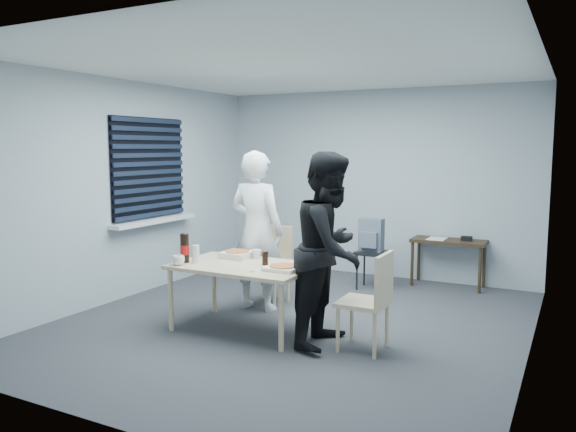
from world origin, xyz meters
The scene contains 19 objects.
room centered at (-2.20, 0.40, 1.44)m, with size 5.00×5.00×5.00m.
dining_table centered at (-0.33, -0.42, 0.60)m, with size 1.36×0.86×0.66m.
chair_far centered at (-0.58, 0.60, 0.51)m, with size 0.42×0.42×0.89m.
chair_right centered at (0.99, -0.41, 0.51)m, with size 0.42×0.42×0.89m.
person_white centered at (-0.59, 0.26, 0.89)m, with size 0.65×0.42×1.77m, color white.
person_black centered at (0.58, -0.39, 0.89)m, with size 0.86×0.47×1.77m, color black.
side_table centered at (1.10, 2.28, 0.54)m, with size 0.93×0.41×0.62m.
stool centered at (0.25, 1.71, 0.38)m, with size 0.35×0.35×0.49m.
backpack centered at (0.25, 1.69, 0.70)m, with size 0.30×0.22×0.42m.
pizza_box_a centered at (-0.57, -0.16, 0.70)m, with size 0.30×0.30×0.07m.
pizza_box_b centered at (0.13, -0.46, 0.68)m, with size 0.31×0.31×0.04m.
mug_a centered at (-0.88, -0.75, 0.71)m, with size 0.12×0.12×0.10m, color white.
mug_b centered at (-0.37, -0.10, 0.71)m, with size 0.10×0.10×0.09m, color white.
cola_glass centered at (-0.13, -0.34, 0.73)m, with size 0.06×0.06×0.13m, color black.
soda_bottle centered at (-0.91, -0.60, 0.80)m, with size 0.09×0.09×0.29m.
plastic_cups centered at (-0.80, -0.57, 0.75)m, with size 0.07×0.07×0.18m, color silver.
rubber_band centered at (-0.09, -0.67, 0.66)m, with size 0.05×0.05×0.00m, color red.
papers centered at (0.95, 2.27, 0.62)m, with size 0.22×0.31×0.01m, color white.
black_box centered at (1.32, 2.30, 0.65)m, with size 0.13×0.09×0.06m, color black.
Camera 1 is at (2.56, -5.03, 1.81)m, focal length 35.00 mm.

